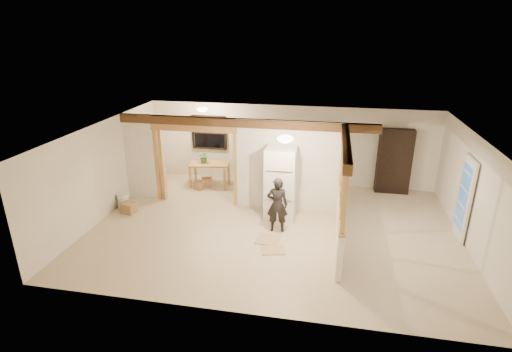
% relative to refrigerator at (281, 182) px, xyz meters
% --- Properties ---
extents(floor, '(9.00, 6.50, 0.01)m').
position_rel_refrigerator_xyz_m(floor, '(-0.06, -0.76, -0.95)').
color(floor, '#C4AD92').
rests_on(floor, ground).
extents(ceiling, '(9.00, 6.50, 0.01)m').
position_rel_refrigerator_xyz_m(ceiling, '(-0.06, -0.76, 1.55)').
color(ceiling, white).
extents(wall_back, '(9.00, 0.01, 2.50)m').
position_rel_refrigerator_xyz_m(wall_back, '(-0.06, 2.49, 0.30)').
color(wall_back, white).
rests_on(wall_back, floor).
extents(wall_front, '(9.00, 0.01, 2.50)m').
position_rel_refrigerator_xyz_m(wall_front, '(-0.06, -4.01, 0.30)').
color(wall_front, white).
rests_on(wall_front, floor).
extents(wall_left, '(0.01, 6.50, 2.50)m').
position_rel_refrigerator_xyz_m(wall_left, '(-4.56, -0.76, 0.30)').
color(wall_left, white).
rests_on(wall_left, floor).
extents(wall_right, '(0.01, 6.50, 2.50)m').
position_rel_refrigerator_xyz_m(wall_right, '(4.44, -0.76, 0.30)').
color(wall_right, white).
rests_on(wall_right, floor).
extents(partition_left_stub, '(0.90, 0.12, 2.50)m').
position_rel_refrigerator_xyz_m(partition_left_stub, '(-4.11, 0.44, 0.30)').
color(partition_left_stub, white).
rests_on(partition_left_stub, floor).
extents(partition_center, '(2.80, 0.12, 2.50)m').
position_rel_refrigerator_xyz_m(partition_center, '(0.14, 0.44, 0.30)').
color(partition_center, white).
rests_on(partition_center, floor).
extents(doorway_frame, '(2.46, 0.14, 2.20)m').
position_rel_refrigerator_xyz_m(doorway_frame, '(-2.46, 0.44, 0.15)').
color(doorway_frame, tan).
rests_on(doorway_frame, floor).
extents(header_beam_back, '(7.00, 0.18, 0.22)m').
position_rel_refrigerator_xyz_m(header_beam_back, '(-1.06, 0.44, 1.43)').
color(header_beam_back, '#55361D').
rests_on(header_beam_back, ceiling).
extents(header_beam_right, '(0.18, 3.30, 0.22)m').
position_rel_refrigerator_xyz_m(header_beam_right, '(1.54, -1.16, 1.43)').
color(header_beam_right, '#55361D').
rests_on(header_beam_right, ceiling).
extents(pony_wall, '(0.12, 3.20, 1.00)m').
position_rel_refrigerator_xyz_m(pony_wall, '(1.54, -1.16, -0.45)').
color(pony_wall, white).
rests_on(pony_wall, floor).
extents(stud_partition, '(0.14, 3.20, 1.32)m').
position_rel_refrigerator_xyz_m(stud_partition, '(1.54, -1.16, 0.71)').
color(stud_partition, tan).
rests_on(stud_partition, pony_wall).
extents(window_back, '(1.12, 0.10, 1.10)m').
position_rel_refrigerator_xyz_m(window_back, '(-2.66, 2.41, 0.60)').
color(window_back, black).
rests_on(window_back, wall_back).
extents(french_door, '(0.12, 0.86, 2.00)m').
position_rel_refrigerator_xyz_m(french_door, '(4.36, -0.36, 0.05)').
color(french_door, white).
rests_on(french_door, floor).
extents(ceiling_dome_main, '(0.36, 0.36, 0.16)m').
position_rel_refrigerator_xyz_m(ceiling_dome_main, '(0.24, -1.26, 1.53)').
color(ceiling_dome_main, '#FFEABF').
rests_on(ceiling_dome_main, ceiling).
extents(ceiling_dome_util, '(0.32, 0.32, 0.14)m').
position_rel_refrigerator_xyz_m(ceiling_dome_util, '(-2.56, 1.54, 1.53)').
color(ceiling_dome_util, '#FFEABF').
rests_on(ceiling_dome_util, ceiling).
extents(hanging_bulb, '(0.07, 0.07, 0.07)m').
position_rel_refrigerator_xyz_m(hanging_bulb, '(-2.06, 0.84, 1.23)').
color(hanging_bulb, '#FFD88C').
rests_on(hanging_bulb, ceiling).
extents(refrigerator, '(0.78, 0.76, 1.90)m').
position_rel_refrigerator_xyz_m(refrigerator, '(0.00, 0.00, 0.00)').
color(refrigerator, silver).
rests_on(refrigerator, floor).
extents(woman, '(0.54, 0.38, 1.41)m').
position_rel_refrigerator_xyz_m(woman, '(0.04, -0.87, -0.24)').
color(woman, black).
rests_on(woman, floor).
extents(work_table, '(1.29, 0.78, 0.76)m').
position_rel_refrigerator_xyz_m(work_table, '(-2.46, 1.66, -0.57)').
color(work_table, tan).
rests_on(work_table, floor).
extents(potted_plant, '(0.32, 0.28, 0.35)m').
position_rel_refrigerator_xyz_m(potted_plant, '(-2.63, 1.68, -0.01)').
color(potted_plant, '#286827').
rests_on(potted_plant, work_table).
extents(shop_vac, '(0.49, 0.49, 0.62)m').
position_rel_refrigerator_xyz_m(shop_vac, '(-4.26, 1.52, -0.64)').
color(shop_vac, '#B40A09').
rests_on(shop_vac, floor).
extents(bookshelf, '(0.98, 0.33, 1.97)m').
position_rel_refrigerator_xyz_m(bookshelf, '(3.12, 2.26, 0.04)').
color(bookshelf, black).
rests_on(bookshelf, floor).
extents(bucket, '(0.36, 0.36, 0.40)m').
position_rel_refrigerator_xyz_m(bucket, '(-4.37, -0.32, -0.75)').
color(bucket, white).
rests_on(bucket, floor).
extents(box_util_a, '(0.40, 0.37, 0.28)m').
position_rel_refrigerator_xyz_m(box_util_a, '(-2.55, 1.60, -0.81)').
color(box_util_a, '#9A734A').
rests_on(box_util_a, floor).
extents(box_util_b, '(0.35, 0.35, 0.25)m').
position_rel_refrigerator_xyz_m(box_util_b, '(-2.72, 1.36, -0.82)').
color(box_util_b, '#9A734A').
rests_on(box_util_b, floor).
extents(box_front, '(0.42, 0.37, 0.30)m').
position_rel_refrigerator_xyz_m(box_front, '(-4.06, -0.63, -0.80)').
color(box_front, '#9A734A').
rests_on(box_front, floor).
extents(floor_panel_near, '(0.56, 0.56, 0.02)m').
position_rel_refrigerator_xyz_m(floor_panel_near, '(-0.10, -1.36, -0.94)').
color(floor_panel_near, tan).
rests_on(floor_panel_near, floor).
extents(floor_panel_far, '(0.61, 0.53, 0.02)m').
position_rel_refrigerator_xyz_m(floor_panel_far, '(0.09, -1.81, -0.94)').
color(floor_panel_far, tan).
rests_on(floor_panel_far, floor).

